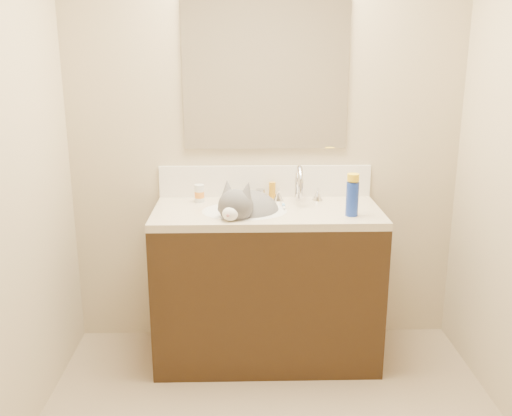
{
  "coord_description": "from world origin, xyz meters",
  "views": [
    {
      "loc": [
        -0.13,
        -1.92,
        1.68
      ],
      "look_at": [
        -0.06,
        0.92,
        0.88
      ],
      "focal_mm": 40.0,
      "sensor_mm": 36.0,
      "label": 1
    }
  ],
  "objects": [
    {
      "name": "silver_jar",
      "position": [
        -0.03,
        1.18,
        0.89
      ],
      "size": [
        0.06,
        0.06,
        0.06
      ],
      "primitive_type": "cylinder",
      "rotation": [
        0.0,
        0.0,
        0.17
      ],
      "color": "#B7B7BC",
      "rests_on": "counter_slab"
    },
    {
      "name": "room_shell",
      "position": [
        0.0,
        0.0,
        1.49
      ],
      "size": [
        2.24,
        2.54,
        2.52
      ],
      "color": "#BBA98B",
      "rests_on": "ground"
    },
    {
      "name": "toothbrush",
      "position": [
        0.09,
        1.02,
        0.86
      ],
      "size": [
        0.01,
        0.12,
        0.01
      ],
      "primitive_type": "cube",
      "rotation": [
        0.0,
        0.0,
        -0.0
      ],
      "color": "silver",
      "rests_on": "counter_slab"
    },
    {
      "name": "basin",
      "position": [
        -0.12,
        0.94,
        0.79
      ],
      "size": [
        0.45,
        0.36,
        0.14
      ],
      "primitive_type": "ellipsoid",
      "color": "white",
      "rests_on": "vanity_cabinet"
    },
    {
      "name": "backsplash",
      "position": [
        0.0,
        1.24,
        0.95
      ],
      "size": [
        1.2,
        0.02,
        0.18
      ],
      "primitive_type": "cube",
      "color": "white",
      "rests_on": "counter_slab"
    },
    {
      "name": "counter_slab",
      "position": [
        0.0,
        0.97,
        0.84
      ],
      "size": [
        1.2,
        0.55,
        0.04
      ],
      "primitive_type": "cube",
      "color": "beige",
      "rests_on": "vanity_cabinet"
    },
    {
      "name": "vanity_cabinet",
      "position": [
        0.0,
        0.97,
        0.41
      ],
      "size": [
        1.2,
        0.55,
        0.82
      ],
      "primitive_type": "cube",
      "color": "black",
      "rests_on": "ground"
    },
    {
      "name": "spray_cap",
      "position": [
        0.42,
        0.84,
        1.06
      ],
      "size": [
        0.08,
        0.08,
        0.04
      ],
      "primitive_type": "cylinder",
      "rotation": [
        0.0,
        0.0,
        -0.41
      ],
      "color": "yellow",
      "rests_on": "spray_can"
    },
    {
      "name": "spray_can",
      "position": [
        0.42,
        0.84,
        0.95
      ],
      "size": [
        0.08,
        0.08,
        0.17
      ],
      "primitive_type": "cylinder",
      "rotation": [
        0.0,
        0.0,
        -0.41
      ],
      "color": "#1733A1",
      "rests_on": "counter_slab"
    },
    {
      "name": "amber_bottle",
      "position": [
        0.04,
        1.19,
        0.91
      ],
      "size": [
        0.04,
        0.04,
        0.09
      ],
      "primitive_type": "cylinder",
      "rotation": [
        0.0,
        0.0,
        -0.17
      ],
      "color": "orange",
      "rests_on": "counter_slab"
    },
    {
      "name": "toothbrush_head",
      "position": [
        0.09,
        1.02,
        0.87
      ],
      "size": [
        0.01,
        0.03,
        0.01
      ],
      "primitive_type": "cube",
      "rotation": [
        0.0,
        0.0,
        -0.0
      ],
      "color": "#70B6EE",
      "rests_on": "counter_slab"
    },
    {
      "name": "faucet",
      "position": [
        0.18,
        1.11,
        0.95
      ],
      "size": [
        0.28,
        0.2,
        0.21
      ],
      "color": "silver",
      "rests_on": "counter_slab"
    },
    {
      "name": "mirror",
      "position": [
        0.0,
        1.24,
        1.54
      ],
      "size": [
        0.9,
        0.02,
        0.8
      ],
      "primitive_type": "cube",
      "color": "white",
      "rests_on": "room_shell"
    },
    {
      "name": "pill_bottle",
      "position": [
        -0.37,
        1.13,
        0.91
      ],
      "size": [
        0.06,
        0.06,
        0.1
      ],
      "primitive_type": "cylinder",
      "rotation": [
        0.0,
        0.0,
        0.06
      ],
      "color": "silver",
      "rests_on": "counter_slab"
    },
    {
      "name": "pill_label",
      "position": [
        -0.37,
        1.13,
        0.9
      ],
      "size": [
        0.06,
        0.06,
        0.04
      ],
      "primitive_type": "cylinder",
      "rotation": [
        0.0,
        0.0,
        0.06
      ],
      "color": "orange",
      "rests_on": "pill_bottle"
    },
    {
      "name": "cat",
      "position": [
        -0.11,
        0.95,
        0.85
      ],
      "size": [
        0.45,
        0.51,
        0.35
      ],
      "rotation": [
        0.0,
        0.0,
        -0.37
      ],
      "color": "#514E51",
      "rests_on": "basin"
    }
  ]
}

